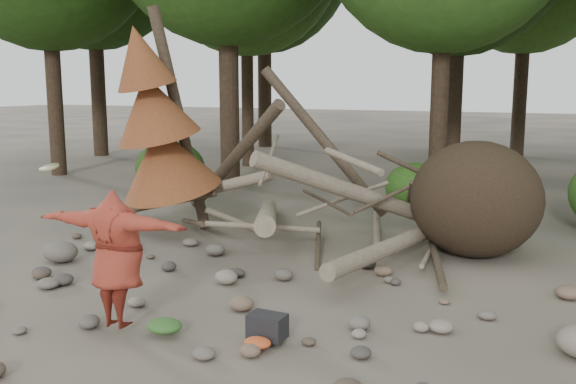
% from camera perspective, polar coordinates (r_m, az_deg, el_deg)
% --- Properties ---
extents(ground, '(120.00, 120.00, 0.00)m').
position_cam_1_polar(ground, '(8.32, -6.79, -10.98)').
color(ground, '#514C44').
rests_on(ground, ground).
extents(deadfall_pile, '(8.55, 5.24, 3.30)m').
position_cam_1_polar(deadfall_pile, '(11.26, 13.36, -0.67)').
color(deadfall_pile, '#332619').
rests_on(deadfall_pile, ground).
extents(dead_conifer, '(2.06, 2.16, 4.35)m').
position_cam_1_polar(dead_conifer, '(12.34, -11.47, 5.72)').
color(dead_conifer, '#4C3F30').
rests_on(dead_conifer, ground).
extents(bush_left, '(1.80, 1.80, 1.44)m').
position_cam_1_polar(bush_left, '(16.96, -10.42, 2.07)').
color(bush_left, '#244913').
rests_on(bush_left, ground).
extents(bush_mid, '(1.40, 1.40, 1.12)m').
position_cam_1_polar(bush_mid, '(15.01, 11.27, 0.44)').
color(bush_mid, '#2F5D1B').
rests_on(bush_mid, ground).
extents(frisbee_thrower, '(2.70, 1.05, 1.80)m').
position_cam_1_polar(frisbee_thrower, '(7.79, -15.00, -5.74)').
color(frisbee_thrower, maroon).
rests_on(frisbee_thrower, ground).
extents(backpack, '(0.43, 0.29, 0.28)m').
position_cam_1_polar(backpack, '(7.46, -1.85, -12.25)').
color(backpack, black).
rests_on(backpack, ground).
extents(cloth_green, '(0.43, 0.36, 0.16)m').
position_cam_1_polar(cloth_green, '(7.78, -10.94, -11.93)').
color(cloth_green, '#356729').
rests_on(cloth_green, ground).
extents(cloth_orange, '(0.31, 0.25, 0.11)m').
position_cam_1_polar(cloth_orange, '(7.27, -2.71, -13.60)').
color(cloth_orange, '#C74D22').
rests_on(cloth_orange, ground).
extents(boulder_mid_left, '(0.58, 0.52, 0.35)m').
position_cam_1_polar(boulder_mid_left, '(11.25, -19.57, -5.03)').
color(boulder_mid_left, '#665F56').
rests_on(boulder_mid_left, ground).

